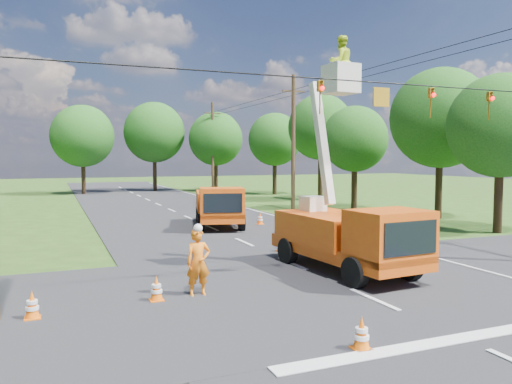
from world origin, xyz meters
name	(u,v)px	position (x,y,z in m)	size (l,w,h in m)	color
ground	(189,218)	(0.00, 20.00, 0.00)	(140.00, 140.00, 0.00)	#284414
road_main	(189,218)	(0.00, 20.00, 0.00)	(12.00, 100.00, 0.06)	black
road_cross	(335,284)	(0.00, 2.00, 0.00)	(56.00, 10.00, 0.07)	black
stop_bar	(462,340)	(0.00, -3.20, 0.00)	(9.00, 0.45, 0.02)	silver
edge_line	(268,215)	(5.60, 20.00, 0.00)	(0.12, 90.00, 0.02)	silver
bucket_truck	(347,223)	(1.18, 3.20, 1.72)	(2.90, 6.44, 8.10)	#CB510E
second_truck	(219,205)	(0.62, 15.59, 1.22)	(3.74, 6.61, 2.34)	#CB510E
ground_worker	(198,263)	(-4.34, 2.29, 0.96)	(0.70, 0.46, 1.93)	orange
distant_car	(218,196)	(4.48, 27.70, 0.78)	(1.85, 4.59, 1.56)	black
traffic_cone_0	(362,334)	(-2.35, -2.87, 0.36)	(0.38, 0.38, 0.71)	orange
traffic_cone_2	(281,243)	(0.66, 7.40, 0.36)	(0.38, 0.38, 0.71)	orange
traffic_cone_3	(156,289)	(-5.55, 2.20, 0.36)	(0.38, 0.38, 0.71)	orange
traffic_cone_4	(32,305)	(-8.64, 1.82, 0.36)	(0.38, 0.38, 0.71)	orange
traffic_cone_6	(260,219)	(3.11, 15.51, 0.36)	(0.38, 0.38, 0.71)	orange
pole_right_mid	(293,142)	(8.50, 22.00, 5.11)	(1.80, 0.30, 10.00)	#4C3823
pole_right_far	(213,147)	(8.50, 42.00, 5.11)	(1.80, 0.30, 10.00)	#4C3823
signal_span	(397,97)	(2.23, 1.99, 5.88)	(18.00, 0.29, 1.07)	black
tree_right_a	(501,126)	(13.50, 8.00, 5.56)	(5.40, 5.40, 8.28)	#382616
tree_right_b	(440,118)	(15.00, 14.00, 6.43)	(6.40, 6.40, 9.65)	#382616
tree_right_c	(355,139)	(13.20, 21.00, 5.31)	(5.00, 5.00, 7.83)	#382616
tree_right_d	(321,127)	(14.80, 29.00, 6.68)	(6.00, 6.00, 9.70)	#382616
tree_right_e	(275,140)	(13.80, 37.00, 5.81)	(5.60, 5.60, 8.63)	#382616
tree_far_a	(83,136)	(-5.00, 45.00, 6.19)	(6.60, 6.60, 9.50)	#382616
tree_far_b	(154,133)	(3.00, 47.00, 6.81)	(7.00, 7.00, 10.32)	#382616
tree_far_c	(216,139)	(9.50, 44.00, 6.06)	(6.20, 6.20, 9.18)	#382616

